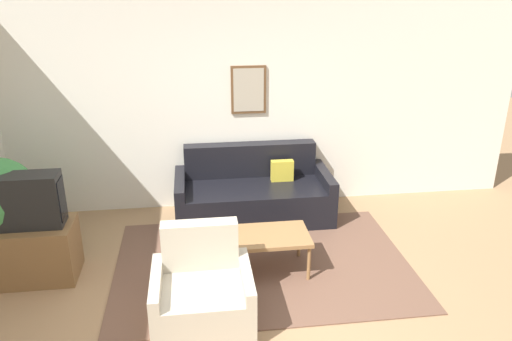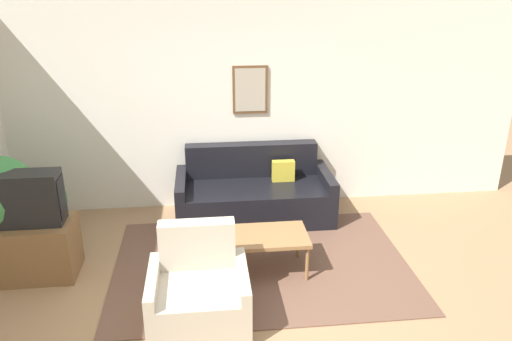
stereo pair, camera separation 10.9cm
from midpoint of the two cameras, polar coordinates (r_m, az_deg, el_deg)
ground_plane at (r=4.54m, az=-3.05°, el=-18.03°), size 16.00×16.00×0.00m
area_rug at (r=5.42m, az=0.17°, el=-10.62°), size 3.10×2.13×0.01m
wall_back at (r=6.37m, az=-5.22°, el=7.41°), size 8.00×0.09×2.70m
couch at (r=6.30m, az=-0.82°, el=-2.75°), size 1.92×0.90×0.88m
coffee_table at (r=5.12m, az=0.04°, el=-7.75°), size 0.97×0.54×0.43m
tv_stand at (r=5.56m, az=-24.48°, el=-8.44°), size 0.81×0.52×0.59m
tv at (r=5.32m, az=-25.37°, el=-3.15°), size 0.68×0.28×0.54m
armchair at (r=4.53m, az=-6.86°, el=-13.86°), size 0.86×0.76×0.85m
potted_plant_by_window at (r=6.28m, az=-24.67°, el=-3.82°), size 0.38×0.38×0.65m
potted_plant_small at (r=6.14m, az=-23.65°, el=-3.64°), size 0.50×0.50×0.76m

